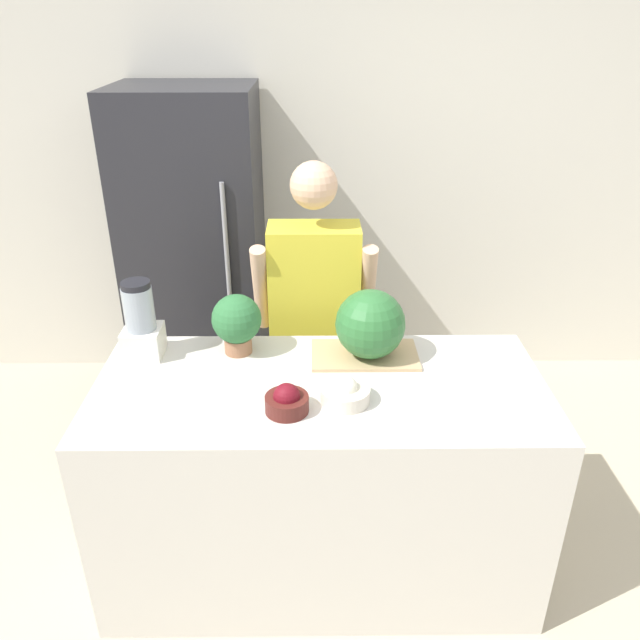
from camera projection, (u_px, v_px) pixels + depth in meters
name	position (u px, v px, depth m)	size (l,w,h in m)	color
ground_plane	(321.00, 636.00, 2.39)	(14.00, 14.00, 0.00)	beige
wall_back	(317.00, 170.00, 3.68)	(8.00, 0.06, 2.60)	silver
counter_island	(320.00, 478.00, 2.53)	(1.70, 0.77, 0.90)	beige
refrigerator	(197.00, 255.00, 3.52)	(0.73, 0.66, 1.81)	#232328
person	(314.00, 326.00, 2.95)	(0.55, 0.26, 1.59)	#4C608C
cutting_board	(365.00, 355.00, 2.51)	(0.43, 0.25, 0.01)	tan
watermelon	(370.00, 324.00, 2.44)	(0.28, 0.28, 0.28)	#2D6B33
bowl_cherries	(287.00, 401.00, 2.16)	(0.15, 0.15, 0.11)	#511E19
bowl_cream	(345.00, 393.00, 2.21)	(0.18, 0.18, 0.10)	beige
blender	(141.00, 324.00, 2.46)	(0.15, 0.15, 0.32)	silver
potted_plant	(237.00, 321.00, 2.49)	(0.20, 0.20, 0.25)	#996647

